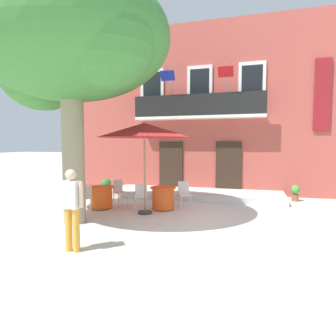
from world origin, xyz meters
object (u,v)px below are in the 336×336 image
cafe_chair_near_tree_1 (141,195)px  cafe_chair_middle_0 (119,190)px  cafe_table_near_tree (163,198)px  cafe_table_middle (101,197)px  ground_planter_left (106,185)px  cafe_chair_middle_1 (84,196)px  pedestrian_near_entrance (72,205)px  plane_tree (69,46)px  ground_planter_right (295,192)px  cafe_chair_near_tree_0 (184,193)px  cafe_umbrella (144,131)px

cafe_chair_near_tree_1 → cafe_chair_middle_0: same height
cafe_chair_near_tree_1 → cafe_table_near_tree: bearing=31.6°
cafe_table_middle → ground_planter_left: cafe_table_middle is taller
cafe_chair_near_tree_1 → ground_planter_left: cafe_chair_near_tree_1 is taller
cafe_chair_middle_1 → ground_planter_left: size_ratio=1.34×
ground_planter_left → pedestrian_near_entrance: (2.72, -6.49, 0.58)m
plane_tree → ground_planter_left: (-1.38, 4.49, -4.47)m
cafe_chair_near_tree_1 → ground_planter_right: (5.10, 3.20, -0.18)m
cafe_chair_near_tree_0 → pedestrian_near_entrance: (-1.26, -4.61, 0.43)m
cafe_chair_near_tree_0 → cafe_table_middle: 2.84m
cafe_table_near_tree → pedestrian_near_entrance: size_ratio=0.51×
cafe_table_middle → ground_planter_right: bearing=26.3°
plane_tree → cafe_chair_near_tree_0: plane_tree is taller
cafe_table_near_tree → ground_planter_right: 5.27m
plane_tree → cafe_umbrella: plane_tree is taller
cafe_chair_middle_1 → cafe_table_near_tree: bearing=27.1°
cafe_umbrella → ground_planter_left: cafe_umbrella is taller
cafe_table_near_tree → cafe_chair_middle_1: 2.55m
ground_planter_right → pedestrian_near_entrance: pedestrian_near_entrance is taller
cafe_chair_middle_1 → cafe_chair_middle_0: bearing=68.9°
cafe_chair_middle_0 → cafe_chair_middle_1: bearing=-111.1°
cafe_table_middle → pedestrian_near_entrance: size_ratio=0.51×
plane_tree → cafe_chair_middle_1: size_ratio=7.26×
cafe_table_near_tree → cafe_chair_near_tree_0: cafe_chair_near_tree_0 is taller
cafe_chair_near_tree_0 → cafe_chair_middle_0: bearing=-175.6°
ground_planter_left → ground_planter_right: bearing=3.7°
cafe_table_near_tree → cafe_umbrella: bearing=-117.1°
cafe_chair_near_tree_1 → pedestrian_near_entrance: 3.82m
pedestrian_near_entrance → cafe_chair_middle_1: bearing=118.3°
plane_tree → pedestrian_near_entrance: plane_tree is taller
cafe_chair_near_tree_0 → ground_planter_left: cafe_chair_near_tree_0 is taller
plane_tree → ground_planter_right: plane_tree is taller
cafe_chair_near_tree_0 → cafe_table_middle: bearing=-162.5°
plane_tree → cafe_chair_middle_0: 4.96m
cafe_chair_near_tree_0 → cafe_umbrella: 2.58m
cafe_umbrella → cafe_table_middle: bearing=170.0°
cafe_chair_middle_0 → ground_planter_right: (6.19, 2.56, -0.18)m
plane_tree → cafe_table_near_tree: plane_tree is taller
cafe_table_near_tree → cafe_chair_near_tree_1: bearing=-148.4°
cafe_table_middle → pedestrian_near_entrance: (1.44, -3.76, 0.56)m
plane_tree → ground_planter_right: (6.44, 5.00, -4.50)m
cafe_chair_middle_0 → ground_planter_left: size_ratio=1.34×
cafe_chair_near_tree_1 → cafe_table_middle: 1.44m
cafe_table_middle → cafe_table_near_tree: bearing=11.8°
plane_tree → cafe_table_near_tree: (1.98, 2.20, -4.46)m
cafe_chair_near_tree_1 → ground_planter_left: size_ratio=1.34×
plane_tree → cafe_chair_middle_0: size_ratio=7.26×
cafe_chair_middle_1 → ground_planter_right: bearing=30.5°
plane_tree → cafe_chair_near_tree_1: 4.87m
cafe_chair_near_tree_0 → cafe_chair_near_tree_1: size_ratio=1.00×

